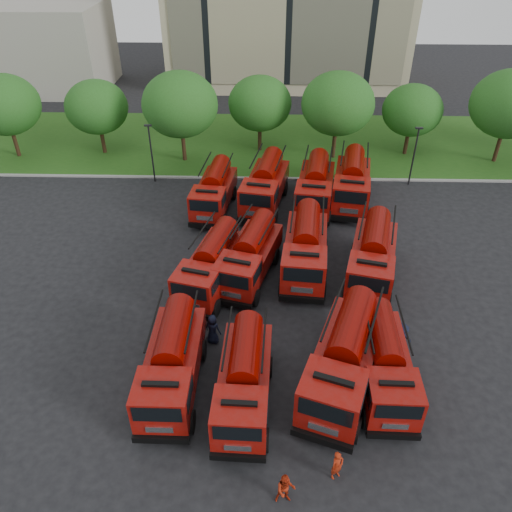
{
  "coord_description": "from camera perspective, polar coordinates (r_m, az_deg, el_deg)",
  "views": [
    {
      "loc": [
        -0.11,
        -21.86,
        19.88
      ],
      "look_at": [
        -0.8,
        3.6,
        1.8
      ],
      "focal_mm": 35.0,
      "sensor_mm": 36.0,
      "label": 1
    }
  ],
  "objects": [
    {
      "name": "tree_6",
      "position": [
        50.76,
        27.08,
        15.2
      ],
      "size": [
        6.89,
        6.89,
        8.42
      ],
      "color": "#382314",
      "rests_on": "ground"
    },
    {
      "name": "tree_0",
      "position": [
        52.11,
        -26.81,
        15.17
      ],
      "size": [
        6.3,
        6.3,
        7.7
      ],
      "color": "#382314",
      "rests_on": "ground"
    },
    {
      "name": "lamp_post_0",
      "position": [
        43.73,
        -11.89,
        11.76
      ],
      "size": [
        0.6,
        0.25,
        5.11
      ],
      "color": "black",
      "rests_on": "ground"
    },
    {
      "name": "fire_truck_1",
      "position": [
        24.16,
        -1.36,
        -13.85
      ],
      "size": [
        2.75,
        7.02,
        3.16
      ],
      "rotation": [
        0.0,
        0.0,
        -0.04
      ],
      "color": "black",
      "rests_on": "ground"
    },
    {
      "name": "firefighter_2",
      "position": [
        25.73,
        13.78,
        -16.68
      ],
      "size": [
        1.06,
        1.31,
        1.95
      ],
      "primitive_type": "imported",
      "rotation": [
        0.0,
        0.0,
        1.99
      ],
      "color": "#A0220C",
      "rests_on": "ground"
    },
    {
      "name": "fire_truck_4",
      "position": [
        30.89,
        -5.13,
        -0.95
      ],
      "size": [
        4.21,
        7.59,
        3.28
      ],
      "rotation": [
        0.0,
        0.0,
        -0.26
      ],
      "color": "black",
      "rests_on": "ground"
    },
    {
      "name": "firefighter_4",
      "position": [
        28.17,
        -4.87,
        -9.68
      ],
      "size": [
        1.06,
        0.88,
        1.85
      ],
      "primitive_type": "imported",
      "rotation": [
        0.0,
        0.0,
        2.77
      ],
      "color": "black",
      "rests_on": "ground"
    },
    {
      "name": "firefighter_5",
      "position": [
        33.78,
        13.35,
        -1.8
      ],
      "size": [
        1.9,
        1.31,
        1.88
      ],
      "primitive_type": "imported",
      "rotation": [
        0.0,
        0.0,
        2.79
      ],
      "color": "#A0220C",
      "rests_on": "ground"
    },
    {
      "name": "tree_1",
      "position": [
        50.0,
        -17.75,
        15.91
      ],
      "size": [
        5.71,
        5.71,
        6.98
      ],
      "color": "#382314",
      "rests_on": "ground"
    },
    {
      "name": "fire_truck_2",
      "position": [
        25.06,
        10.05,
        -11.42
      ],
      "size": [
        5.22,
        8.46,
        3.65
      ],
      "rotation": [
        0.0,
        0.0,
        -0.34
      ],
      "color": "black",
      "rests_on": "ground"
    },
    {
      "name": "tree_4",
      "position": [
        47.12,
        9.34,
        16.8
      ],
      "size": [
        6.55,
        6.55,
        8.01
      ],
      "color": "#382314",
      "rests_on": "ground"
    },
    {
      "name": "curb",
      "position": [
        44.42,
        1.56,
        8.87
      ],
      "size": [
        70.0,
        0.3,
        0.14
      ],
      "primitive_type": "cube",
      "color": "gray",
      "rests_on": "ground"
    },
    {
      "name": "fire_truck_7",
      "position": [
        32.14,
        13.18,
        -0.0
      ],
      "size": [
        4.4,
        8.09,
        3.5
      ],
      "rotation": [
        0.0,
        0.0,
        -0.24
      ],
      "color": "black",
      "rests_on": "ground"
    },
    {
      "name": "fire_truck_10",
      "position": [
        39.72,
        6.79,
        7.97
      ],
      "size": [
        3.73,
        7.99,
        3.5
      ],
      "rotation": [
        0.0,
        0.0,
        -0.15
      ],
      "color": "black",
      "rests_on": "ground"
    },
    {
      "name": "firefighter_1",
      "position": [
        22.65,
        3.3,
        -26.07
      ],
      "size": [
        0.83,
        0.49,
        1.64
      ],
      "primitive_type": "imported",
      "rotation": [
        0.0,
        0.0,
        0.07
      ],
      "color": "#A0220C",
      "rests_on": "ground"
    },
    {
      "name": "fire_truck_3",
      "position": [
        25.64,
        14.47,
        -11.67
      ],
      "size": [
        2.66,
        6.94,
        3.13
      ],
      "rotation": [
        0.0,
        0.0,
        -0.02
      ],
      "color": "black",
      "rests_on": "ground"
    },
    {
      "name": "tree_2",
      "position": [
        46.41,
        -8.68,
        16.75
      ],
      "size": [
        6.72,
        6.72,
        8.22
      ],
      "color": "#382314",
      "rests_on": "ground"
    },
    {
      "name": "firefighter_3",
      "position": [
        28.59,
        15.83,
        -10.42
      ],
      "size": [
        1.3,
        0.72,
        1.96
      ],
      "primitive_type": "imported",
      "rotation": [
        0.0,
        0.0,
        3.19
      ],
      "color": "black",
      "rests_on": "ground"
    },
    {
      "name": "tree_5",
      "position": [
        49.71,
        17.43,
        15.61
      ],
      "size": [
        5.46,
        5.46,
        6.68
      ],
      "color": "#382314",
      "rests_on": "ground"
    },
    {
      "name": "fire_truck_5",
      "position": [
        31.54,
        -0.71,
        0.09
      ],
      "size": [
        4.35,
        7.65,
        3.3
      ],
      "rotation": [
        0.0,
        0.0,
        -0.27
      ],
      "color": "black",
      "rests_on": "ground"
    },
    {
      "name": "fire_truck_6",
      "position": [
        32.21,
        5.67,
        0.96
      ],
      "size": [
        3.44,
        7.96,
        3.52
      ],
      "rotation": [
        0.0,
        0.0,
        -0.1
      ],
      "color": "black",
      "rests_on": "ground"
    },
    {
      "name": "lamp_post_1",
      "position": [
        44.28,
        17.65,
        11.15
      ],
      "size": [
        0.6,
        0.25,
        5.11
      ],
      "color": "black",
      "rests_on": "ground"
    },
    {
      "name": "fire_truck_11",
      "position": [
        40.68,
        10.9,
        8.33
      ],
      "size": [
        4.0,
        8.22,
        3.59
      ],
      "rotation": [
        0.0,
        0.0,
        -0.17
      ],
      "color": "black",
      "rests_on": "ground"
    },
    {
      "name": "fire_truck_8",
      "position": [
        39.15,
        -4.78,
        7.48
      ],
      "size": [
        3.26,
        7.4,
        3.26
      ],
      "rotation": [
        0.0,
        0.0,
        -0.11
      ],
      "color": "black",
      "rests_on": "ground"
    },
    {
      "name": "side_building",
      "position": [
        73.84,
        -24.04,
        20.99
      ],
      "size": [
        18.0,
        12.0,
        10.0
      ],
      "primitive_type": "cube",
      "color": "gray",
      "rests_on": "ground"
    },
    {
      "name": "fire_truck_9",
      "position": [
        39.59,
        1.06,
        8.17
      ],
      "size": [
        4.04,
        8.14,
        3.55
      ],
      "rotation": [
        0.0,
        0.0,
        -0.18
      ],
      "color": "black",
      "rests_on": "ground"
    },
    {
      "name": "lawn",
      "position": [
        51.8,
        1.6,
        12.86
      ],
      "size": [
        70.0,
        16.0,
        0.12
      ],
      "primitive_type": "cube",
      "color": "#1F5015",
      "rests_on": "ground"
    },
    {
      "name": "fire_truck_0",
      "position": [
        25.11,
        -9.55,
        -11.8
      ],
      "size": [
        2.71,
        7.27,
        3.3
      ],
      "rotation": [
        0.0,
        0.0,
        -0.0
      ],
      "color": "black",
      "rests_on": "ground"
    },
    {
      "name": "firefighter_0",
      "position": [
        23.38,
        9.05,
        -23.58
      ],
      "size": [
        0.71,
        0.67,
        1.58
      ],
      "primitive_type": "imported",
      "rotation": [
        0.0,
        0.0,
        0.57
      ],
      "color": "#A0220C",
      "rests_on": "ground"
    },
    {
      "name": "tree_3",
      "position": [
        48.32,
        0.45,
        17.04
      ],
      "size": [
        5.88,
        5.88,
        7.19
      ],
      "color": "#382314",
      "rests_on": "ground"
    },
    {
      "name": "ground",
      "position": [
        29.55,
        1.38,
        -6.92
      ],
      "size": [
        140.0,
        140.0,
        0.0
      ],
      "primitive_type": "plane",
      "color": "black",
      "rests_on": "ground"
    }
  ]
}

